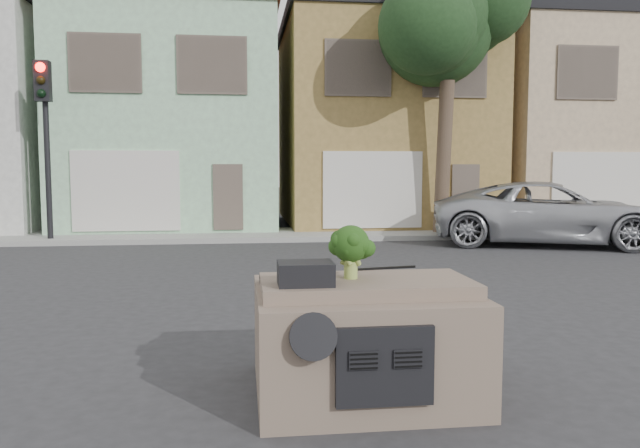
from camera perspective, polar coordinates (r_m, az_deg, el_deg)
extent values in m
plane|color=#303033|center=(9.02, 0.20, -8.54)|extent=(120.00, 120.00, 0.00)
cube|color=gray|center=(19.33, -3.79, -0.97)|extent=(40.00, 3.00, 0.15)
cube|color=#9ED1A5|center=(23.37, -13.14, 9.05)|extent=(7.20, 8.20, 7.55)
cube|color=olive|center=(23.80, 5.36, 9.09)|extent=(7.20, 8.20, 7.55)
cube|color=tan|center=(26.45, 21.60, 8.35)|extent=(7.20, 8.20, 7.55)
imported|color=#B4B5BC|center=(18.50, 20.18, -1.79)|extent=(6.93, 4.87, 1.76)
cube|color=black|center=(18.97, -23.76, 5.98)|extent=(0.40, 0.40, 5.10)
cube|color=#1C3819|center=(19.59, 11.32, 11.26)|extent=(4.40, 4.00, 8.50)
cube|color=#736051|center=(6.01, 3.92, -10.06)|extent=(2.00, 1.80, 1.12)
cube|color=black|center=(5.44, -1.34, -4.53)|extent=(0.48, 0.38, 0.20)
cube|color=black|center=(6.31, 5.79, -4.04)|extent=(0.69, 0.15, 0.02)
cube|color=#1B3A10|center=(5.73, 2.83, -2.51)|extent=(0.53, 0.53, 0.51)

